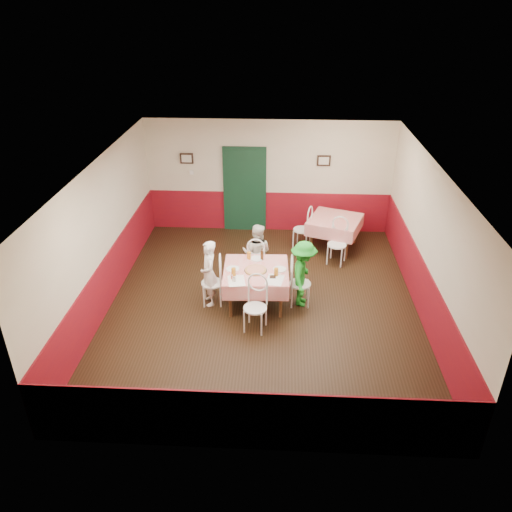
# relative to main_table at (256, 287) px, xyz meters

# --- Properties ---
(floor) EXTENTS (7.00, 7.00, 0.00)m
(floor) POSITION_rel_main_table_xyz_m (0.14, -0.05, -0.38)
(floor) COLOR black
(floor) RESTS_ON ground
(ceiling) EXTENTS (7.00, 7.00, 0.00)m
(ceiling) POSITION_rel_main_table_xyz_m (0.14, -0.05, 2.42)
(ceiling) COLOR white
(ceiling) RESTS_ON back_wall
(back_wall) EXTENTS (6.00, 0.10, 2.80)m
(back_wall) POSITION_rel_main_table_xyz_m (0.14, 3.45, 1.02)
(back_wall) COLOR beige
(back_wall) RESTS_ON ground
(front_wall) EXTENTS (6.00, 0.10, 2.80)m
(front_wall) POSITION_rel_main_table_xyz_m (0.14, -3.55, 1.02)
(front_wall) COLOR beige
(front_wall) RESTS_ON ground
(left_wall) EXTENTS (0.10, 7.00, 2.80)m
(left_wall) POSITION_rel_main_table_xyz_m (-2.86, -0.05, 1.02)
(left_wall) COLOR beige
(left_wall) RESTS_ON ground
(right_wall) EXTENTS (0.10, 7.00, 2.80)m
(right_wall) POSITION_rel_main_table_xyz_m (3.14, -0.05, 1.02)
(right_wall) COLOR beige
(right_wall) RESTS_ON ground
(wainscot_back) EXTENTS (6.00, 0.03, 1.00)m
(wainscot_back) POSITION_rel_main_table_xyz_m (0.14, 3.44, 0.12)
(wainscot_back) COLOR maroon
(wainscot_back) RESTS_ON ground
(wainscot_front) EXTENTS (6.00, 0.03, 1.00)m
(wainscot_front) POSITION_rel_main_table_xyz_m (0.14, -3.53, 0.12)
(wainscot_front) COLOR maroon
(wainscot_front) RESTS_ON ground
(wainscot_left) EXTENTS (0.03, 7.00, 1.00)m
(wainscot_left) POSITION_rel_main_table_xyz_m (-2.85, -0.05, 0.12)
(wainscot_left) COLOR maroon
(wainscot_left) RESTS_ON ground
(wainscot_right) EXTENTS (0.03, 7.00, 1.00)m
(wainscot_right) POSITION_rel_main_table_xyz_m (3.12, -0.05, 0.12)
(wainscot_right) COLOR maroon
(wainscot_right) RESTS_ON ground
(door) EXTENTS (0.96, 0.06, 2.10)m
(door) POSITION_rel_main_table_xyz_m (-0.46, 3.40, 0.68)
(door) COLOR black
(door) RESTS_ON ground
(picture_left) EXTENTS (0.32, 0.03, 0.26)m
(picture_left) POSITION_rel_main_table_xyz_m (-1.86, 3.40, 1.48)
(picture_left) COLOR black
(picture_left) RESTS_ON back_wall
(picture_right) EXTENTS (0.32, 0.03, 0.26)m
(picture_right) POSITION_rel_main_table_xyz_m (1.44, 3.40, 1.48)
(picture_right) COLOR black
(picture_right) RESTS_ON back_wall
(thermostat) EXTENTS (0.10, 0.03, 0.10)m
(thermostat) POSITION_rel_main_table_xyz_m (-1.76, 3.40, 1.12)
(thermostat) COLOR white
(thermostat) RESTS_ON back_wall
(main_table) EXTENTS (1.26, 1.26, 0.77)m
(main_table) POSITION_rel_main_table_xyz_m (0.00, 0.00, 0.00)
(main_table) COLOR red
(main_table) RESTS_ON ground
(second_table) EXTENTS (1.44, 1.44, 0.77)m
(second_table) POSITION_rel_main_table_xyz_m (1.71, 2.48, 0.00)
(second_table) COLOR red
(second_table) RESTS_ON ground
(chair_left) EXTENTS (0.46, 0.46, 0.90)m
(chair_left) POSITION_rel_main_table_xyz_m (-0.85, -0.03, 0.08)
(chair_left) COLOR white
(chair_left) RESTS_ON ground
(chair_right) EXTENTS (0.43, 0.43, 0.90)m
(chair_right) POSITION_rel_main_table_xyz_m (0.85, 0.03, 0.08)
(chair_right) COLOR white
(chair_right) RESTS_ON ground
(chair_far) EXTENTS (0.44, 0.44, 0.90)m
(chair_far) POSITION_rel_main_table_xyz_m (-0.03, 0.85, 0.08)
(chair_far) COLOR white
(chair_far) RESTS_ON ground
(chair_near) EXTENTS (0.50, 0.50, 0.90)m
(chair_near) POSITION_rel_main_table_xyz_m (0.03, -0.85, 0.08)
(chair_near) COLOR white
(chair_near) RESTS_ON ground
(chair_second_a) EXTENTS (0.54, 0.54, 0.90)m
(chair_second_a) POSITION_rel_main_table_xyz_m (0.96, 2.48, 0.08)
(chair_second_a) COLOR white
(chair_second_a) RESTS_ON ground
(chair_second_b) EXTENTS (0.54, 0.54, 0.90)m
(chair_second_b) POSITION_rel_main_table_xyz_m (1.71, 1.73, 0.08)
(chair_second_b) COLOR white
(chair_second_b) RESTS_ON ground
(pizza) EXTENTS (0.42, 0.42, 0.03)m
(pizza) POSITION_rel_main_table_xyz_m (-0.01, -0.05, 0.40)
(pizza) COLOR #B74723
(pizza) RESTS_ON main_table
(plate_left) EXTENTS (0.26, 0.26, 0.01)m
(plate_left) POSITION_rel_main_table_xyz_m (-0.44, -0.01, 0.39)
(plate_left) COLOR white
(plate_left) RESTS_ON main_table
(plate_right) EXTENTS (0.26, 0.26, 0.01)m
(plate_right) POSITION_rel_main_table_xyz_m (0.45, 0.02, 0.39)
(plate_right) COLOR white
(plate_right) RESTS_ON main_table
(plate_far) EXTENTS (0.26, 0.26, 0.01)m
(plate_far) POSITION_rel_main_table_xyz_m (-0.01, 0.42, 0.39)
(plate_far) COLOR white
(plate_far) RESTS_ON main_table
(glass_a) EXTENTS (0.09, 0.09, 0.15)m
(glass_a) POSITION_rel_main_table_xyz_m (-0.40, -0.25, 0.46)
(glass_a) COLOR #BF7219
(glass_a) RESTS_ON main_table
(glass_b) EXTENTS (0.08, 0.08, 0.15)m
(glass_b) POSITION_rel_main_table_xyz_m (0.39, -0.20, 0.46)
(glass_b) COLOR #BF7219
(glass_b) RESTS_ON main_table
(glass_c) EXTENTS (0.08, 0.08, 0.15)m
(glass_c) POSITION_rel_main_table_xyz_m (-0.16, 0.42, 0.46)
(glass_c) COLOR #BF7219
(glass_c) RESTS_ON main_table
(beer_bottle) EXTENTS (0.06, 0.06, 0.22)m
(beer_bottle) POSITION_rel_main_table_xyz_m (0.10, 0.40, 0.49)
(beer_bottle) COLOR #381C0A
(beer_bottle) RESTS_ON main_table
(shaker_a) EXTENTS (0.04, 0.04, 0.09)m
(shaker_a) POSITION_rel_main_table_xyz_m (-0.39, -0.46, 0.43)
(shaker_a) COLOR silver
(shaker_a) RESTS_ON main_table
(shaker_b) EXTENTS (0.04, 0.04, 0.09)m
(shaker_b) POSITION_rel_main_table_xyz_m (-0.36, -0.47, 0.43)
(shaker_b) COLOR silver
(shaker_b) RESTS_ON main_table
(shaker_c) EXTENTS (0.04, 0.04, 0.09)m
(shaker_c) POSITION_rel_main_table_xyz_m (-0.42, -0.38, 0.43)
(shaker_c) COLOR #B23319
(shaker_c) RESTS_ON main_table
(menu_left) EXTENTS (0.37, 0.45, 0.00)m
(menu_left) POSITION_rel_main_table_xyz_m (-0.34, -0.44, 0.39)
(menu_left) COLOR white
(menu_left) RESTS_ON main_table
(menu_right) EXTENTS (0.36, 0.45, 0.00)m
(menu_right) POSITION_rel_main_table_xyz_m (0.37, -0.37, 0.39)
(menu_right) COLOR white
(menu_right) RESTS_ON main_table
(wallet) EXTENTS (0.11, 0.09, 0.02)m
(wallet) POSITION_rel_main_table_xyz_m (0.32, -0.28, 0.40)
(wallet) COLOR black
(wallet) RESTS_ON main_table
(diner_left) EXTENTS (0.44, 0.56, 1.33)m
(diner_left) POSITION_rel_main_table_xyz_m (-0.90, -0.03, 0.29)
(diner_left) COLOR gray
(diner_left) RESTS_ON ground
(diner_far) EXTENTS (0.69, 0.57, 1.28)m
(diner_far) POSITION_rel_main_table_xyz_m (-0.03, 0.90, 0.26)
(diner_far) COLOR gray
(diner_far) RESTS_ON ground
(diner_right) EXTENTS (0.61, 0.93, 1.34)m
(diner_right) POSITION_rel_main_table_xyz_m (0.90, 0.03, 0.30)
(diner_right) COLOR gray
(diner_right) RESTS_ON ground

